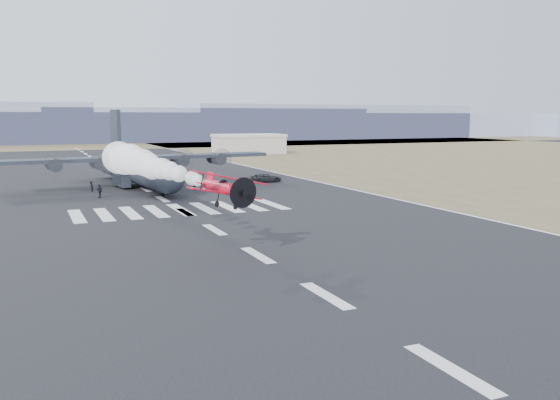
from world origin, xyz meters
TOP-DOWN VIEW (x-y plane):
  - ground at (0.00, 0.00)m, footprint 500.00×500.00m
  - scrub_far at (0.00, 230.00)m, footprint 500.00×80.00m
  - runway_markings at (0.00, 60.00)m, footprint 60.00×260.00m
  - ridge_seg_d at (0.00, 260.00)m, footprint 150.00×50.00m
  - ridge_seg_e at (65.00, 260.00)m, footprint 150.00×50.00m
  - ridge_seg_f at (130.00, 260.00)m, footprint 150.00×50.00m
  - ridge_seg_g at (195.00, 260.00)m, footprint 150.00×50.00m
  - hangar_right at (46.00, 150.00)m, footprint 20.50×12.50m
  - aerobatic_biplane at (-2.77, 23.79)m, footprint 6.51×5.93m
  - smoke_trail at (-5.57, 50.62)m, footprint 5.60×32.73m
  - transport_aircraft at (-0.78, 75.88)m, footprint 43.17×35.46m
  - support_vehicle at (21.11, 74.24)m, footprint 5.35×2.68m
  - crew_a at (2.15, 64.94)m, footprint 0.56×0.65m
  - crew_b at (7.07, 68.90)m, footprint 0.97×1.01m
  - crew_c at (2.58, 65.69)m, footprint 1.00×1.09m
  - crew_d at (-7.75, 64.94)m, footprint 1.04×1.24m
  - crew_e at (10.35, 72.68)m, footprint 0.77×0.90m
  - crew_f at (0.85, 72.36)m, footprint 1.53×1.05m
  - crew_g at (9.29, 69.36)m, footprint 0.79×0.70m
  - crew_h at (-8.14, 72.36)m, footprint 0.69×0.87m

SIDE VIEW (x-z plane):
  - ground at x=0.00m, z-range 0.00..0.00m
  - scrub_far at x=0.00m, z-range 0.00..0.00m
  - runway_markings at x=0.00m, z-range 0.00..0.01m
  - support_vehicle at x=21.11m, z-range 0.00..1.45m
  - crew_c at x=2.58m, z-range 0.00..1.57m
  - crew_h at x=-8.14m, z-range 0.00..1.57m
  - crew_e at x=10.35m, z-range 0.00..1.57m
  - crew_f at x=0.85m, z-range 0.00..1.58m
  - crew_a at x=2.15m, z-range 0.00..1.63m
  - crew_b at x=7.07m, z-range 0.00..1.79m
  - crew_g at x=9.29m, z-range 0.00..1.86m
  - crew_d at x=-7.75m, z-range 0.00..1.89m
  - hangar_right at x=46.00m, z-range 0.06..5.96m
  - transport_aircraft at x=-0.78m, z-range -3.02..9.44m
  - aerobatic_biplane at x=-2.77m, z-range 4.16..7.30m
  - smoke_trail at x=-5.57m, z-range 3.90..8.02m
  - ridge_seg_d at x=0.00m, z-range 0.00..13.00m
  - ridge_seg_g at x=195.00m, z-range 0.00..13.00m
  - ridge_seg_e at x=65.00m, z-range 0.00..15.00m
  - ridge_seg_f at x=130.00m, z-range 0.00..17.00m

